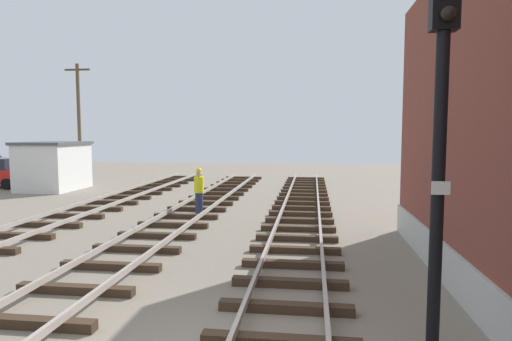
# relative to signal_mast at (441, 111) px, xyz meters

# --- Properties ---
(signal_mast) EXTENTS (0.36, 0.40, 5.77)m
(signal_mast) POSITION_rel_signal_mast_xyz_m (0.00, 0.00, 0.00)
(signal_mast) COLOR black
(signal_mast) RESTS_ON ground
(control_hut) EXTENTS (3.00, 3.80, 2.76)m
(control_hut) POSITION_rel_signal_mast_xyz_m (-16.53, 17.08, -2.21)
(control_hut) COLOR silver
(control_hut) RESTS_ON ground
(utility_pole_far) EXTENTS (1.80, 0.24, 7.98)m
(utility_pole_far) POSITION_rel_signal_mast_xyz_m (-17.82, 22.34, 0.58)
(utility_pole_far) COLOR brown
(utility_pole_far) RESTS_ON ground
(track_worker_foreground) EXTENTS (0.40, 0.40, 1.87)m
(track_worker_foreground) POSITION_rel_signal_mast_xyz_m (-6.32, 11.00, -2.67)
(track_worker_foreground) COLOR #262D4C
(track_worker_foreground) RESTS_ON ground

